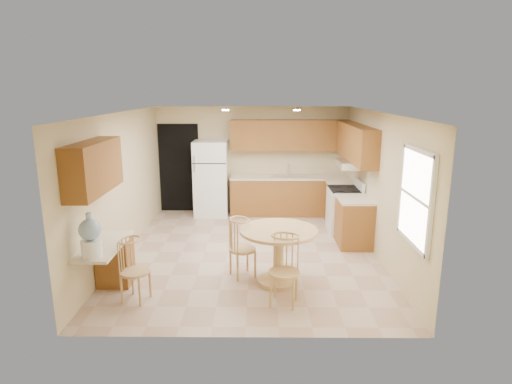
{
  "coord_description": "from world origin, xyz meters",
  "views": [
    {
      "loc": [
        0.17,
        -7.3,
        2.88
      ],
      "look_at": [
        0.11,
        0.3,
        1.05
      ],
      "focal_mm": 30.0,
      "sensor_mm": 36.0,
      "label": 1
    }
  ],
  "objects_px": {
    "chair_desk": "(133,267)",
    "chair_table_b": "(285,266)",
    "stove": "(345,210)",
    "refrigerator": "(211,178)",
    "water_crock": "(91,237)",
    "dining_table": "(279,248)",
    "chair_table_a": "(242,244)"
  },
  "relations": [
    {
      "from": "stove",
      "to": "dining_table",
      "type": "xyz_separation_m",
      "value": [
        -1.47,
        -2.45,
        0.09
      ]
    },
    {
      "from": "chair_table_a",
      "to": "chair_desk",
      "type": "distance_m",
      "value": 1.67
    },
    {
      "from": "water_crock",
      "to": "chair_table_b",
      "type": "bearing_deg",
      "value": 2.42
    },
    {
      "from": "stove",
      "to": "chair_desk",
      "type": "height_order",
      "value": "stove"
    },
    {
      "from": "refrigerator",
      "to": "water_crock",
      "type": "height_order",
      "value": "refrigerator"
    },
    {
      "from": "stove",
      "to": "chair_table_a",
      "type": "xyz_separation_m",
      "value": [
        -2.02,
        -2.29,
        0.1
      ]
    },
    {
      "from": "stove",
      "to": "dining_table",
      "type": "distance_m",
      "value": 2.86
    },
    {
      "from": "chair_table_a",
      "to": "chair_table_b",
      "type": "xyz_separation_m",
      "value": [
        0.6,
        -0.9,
        0.02
      ]
    },
    {
      "from": "chair_table_a",
      "to": "stove",
      "type": "bearing_deg",
      "value": 113.12
    },
    {
      "from": "stove",
      "to": "chair_table_a",
      "type": "height_order",
      "value": "stove"
    },
    {
      "from": "chair_table_a",
      "to": "water_crock",
      "type": "distance_m",
      "value": 2.21
    },
    {
      "from": "chair_table_a",
      "to": "chair_desk",
      "type": "xyz_separation_m",
      "value": [
        -1.46,
        -0.81,
        -0.03
      ]
    },
    {
      "from": "stove",
      "to": "dining_table",
      "type": "height_order",
      "value": "stove"
    },
    {
      "from": "chair_desk",
      "to": "water_crock",
      "type": "height_order",
      "value": "water_crock"
    },
    {
      "from": "chair_table_a",
      "to": "chair_desk",
      "type": "relative_size",
      "value": 1.06
    },
    {
      "from": "water_crock",
      "to": "chair_desk",
      "type": "bearing_deg",
      "value": 23.96
    },
    {
      "from": "chair_desk",
      "to": "chair_table_b",
      "type": "bearing_deg",
      "value": 102.67
    },
    {
      "from": "refrigerator",
      "to": "water_crock",
      "type": "bearing_deg",
      "value": -103.08
    },
    {
      "from": "chair_table_a",
      "to": "chair_table_b",
      "type": "bearing_deg",
      "value": 8.09
    },
    {
      "from": "water_crock",
      "to": "dining_table",
      "type": "bearing_deg",
      "value": 19.06
    },
    {
      "from": "chair_desk",
      "to": "water_crock",
      "type": "relative_size",
      "value": 1.51
    },
    {
      "from": "chair_desk",
      "to": "water_crock",
      "type": "distance_m",
      "value": 0.7
    },
    {
      "from": "chair_desk",
      "to": "refrigerator",
      "type": "bearing_deg",
      "value": -172.62
    },
    {
      "from": "refrigerator",
      "to": "chair_desk",
      "type": "distance_m",
      "value": 4.37
    },
    {
      "from": "dining_table",
      "to": "chair_desk",
      "type": "relative_size",
      "value": 1.31
    },
    {
      "from": "stove",
      "to": "chair_desk",
      "type": "xyz_separation_m",
      "value": [
        -3.47,
        -3.1,
        0.07
      ]
    },
    {
      "from": "chair_table_b",
      "to": "water_crock",
      "type": "distance_m",
      "value": 2.55
    },
    {
      "from": "stove",
      "to": "dining_table",
      "type": "relative_size",
      "value": 0.94
    },
    {
      "from": "stove",
      "to": "refrigerator",
      "type": "bearing_deg",
      "value": 157.01
    },
    {
      "from": "chair_desk",
      "to": "water_crock",
      "type": "bearing_deg",
      "value": -50.76
    },
    {
      "from": "dining_table",
      "to": "water_crock",
      "type": "distance_m",
      "value": 2.64
    },
    {
      "from": "refrigerator",
      "to": "water_crock",
      "type": "distance_m",
      "value": 4.64
    }
  ]
}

